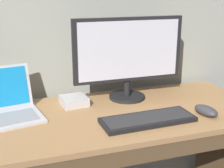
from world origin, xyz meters
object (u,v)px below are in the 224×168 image
external_monitor (129,55)px  wired_keyboard (148,119)px  computer_mouse (206,111)px  external_drive_box (74,101)px  laptop_silver (3,106)px

external_monitor → wired_keyboard: (-0.02, -0.29, -0.22)m
computer_mouse → external_drive_box: (-0.54, 0.31, -0.00)m
laptop_silver → wired_keyboard: laptop_silver is taller
external_monitor → wired_keyboard: size_ratio=1.37×
computer_mouse → wired_keyboard: bearing=163.6°
laptop_silver → wired_keyboard: (0.59, -0.26, -0.04)m
wired_keyboard → computer_mouse: size_ratio=3.34×
external_monitor → computer_mouse: bearing=-50.1°
laptop_silver → external_drive_box: size_ratio=2.79×
external_monitor → laptop_silver: bearing=-177.0°
laptop_silver → computer_mouse: 0.91m
laptop_silver → computer_mouse: bearing=-17.7°
external_monitor → wired_keyboard: bearing=-94.2°
wired_keyboard → computer_mouse: 0.28m
wired_keyboard → external_monitor: bearing=85.8°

